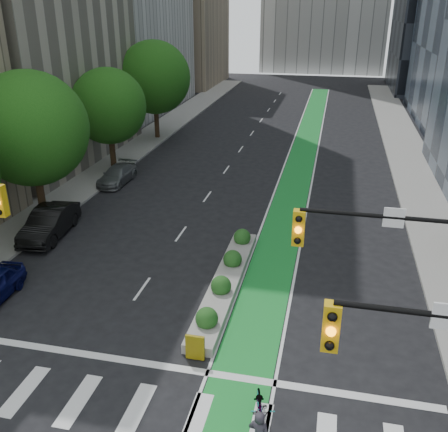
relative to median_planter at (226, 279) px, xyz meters
The scene contains 12 objects.
ground 7.15m from the median_planter, 99.68° to the right, with size 160.00×160.00×0.00m, color black.
sidewalk_left 22.18m from the median_planter, 125.89° to the left, with size 3.60×90.00×0.15m, color gray.
sidewalk_right 20.86m from the median_planter, 59.45° to the left, with size 3.60×90.00×0.15m, color gray.
bike_lane_paint 23.04m from the median_planter, 85.52° to the left, with size 2.20×70.00×0.01m, color #18872F.
tree_mid 14.16m from the median_planter, 157.87° to the left, with size 6.40×6.40×8.78m.
tree_midfar 19.84m from the median_planter, 129.19° to the left, with size 5.60×5.60×7.76m.
tree_far 28.29m from the median_planter, 116.05° to the left, with size 6.60×6.60×9.00m.
signal_right 10.89m from the median_planter, 41.32° to the right, with size 5.82×0.51×7.20m.
median_planter is the anchor object (origin of this frame).
bicycle 8.20m from the median_planter, 70.15° to the right, with size 0.71×2.04×1.07m, color gray.
parked_car_left_mid 11.16m from the median_planter, 163.70° to the left, with size 1.71×4.89×1.61m, color black.
parked_car_left_far 16.26m from the median_planter, 131.17° to the left, with size 1.71×4.22×1.22m, color slate.
Camera 1 is at (5.42, -12.30, 12.05)m, focal length 40.00 mm.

